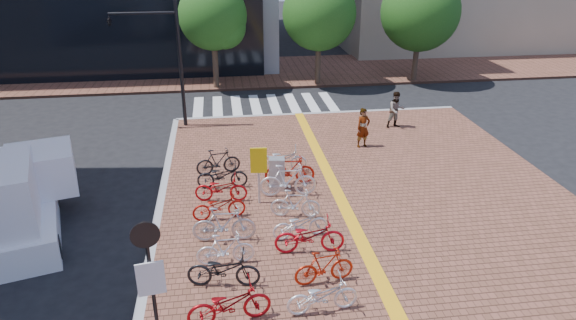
{
  "coord_description": "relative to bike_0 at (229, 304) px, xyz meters",
  "views": [
    {
      "loc": [
        -1.83,
        -11.97,
        8.31
      ],
      "look_at": [
        0.33,
        3.81,
        1.3
      ],
      "focal_mm": 32.0,
      "sensor_mm": 36.0,
      "label": 1
    }
  ],
  "objects": [
    {
      "name": "bike_8",
      "position": [
        2.16,
        0.07,
        -0.06
      ],
      "size": [
        1.77,
        0.75,
        0.9
      ],
      "primitive_type": "imported",
      "rotation": [
        0.0,
        0.0,
        1.66
      ],
      "color": "white",
      "rests_on": "sidewalk"
    },
    {
      "name": "bike_15",
      "position": [
        2.23,
        8.02,
        -0.03
      ],
      "size": [
        1.9,
        0.89,
        0.96
      ],
      "primitive_type": "imported",
      "rotation": [
        0.0,
        0.0,
        1.43
      ],
      "color": "silver",
      "rests_on": "sidewalk"
    },
    {
      "name": "box_truck",
      "position": [
        -5.95,
        4.66,
        0.6
      ],
      "size": [
        3.17,
        4.97,
        2.67
      ],
      "color": "white",
      "rests_on": "ground"
    },
    {
      "name": "pedestrian_a",
      "position": [
        5.85,
        9.95,
        0.33
      ],
      "size": [
        0.69,
        0.55,
        1.67
      ],
      "primitive_type": "imported",
      "rotation": [
        0.0,
        0.0,
        0.27
      ],
      "color": "gray",
      "rests_on": "sidewalk"
    },
    {
      "name": "bike_6",
      "position": [
        -0.03,
        6.92,
        -0.05
      ],
      "size": [
        1.77,
        0.66,
        0.92
      ],
      "primitive_type": "imported",
      "rotation": [
        0.0,
        0.0,
        1.55
      ],
      "color": "black",
      "rests_on": "sidewalk"
    },
    {
      "name": "bike_2",
      "position": [
        -0.03,
        2.29,
        -0.04
      ],
      "size": [
        1.58,
        0.5,
        0.94
      ],
      "primitive_type": "imported",
      "rotation": [
        0.0,
        0.0,
        1.61
      ],
      "color": "white",
      "rests_on": "sidewalk"
    },
    {
      "name": "pedestrian_b",
      "position": [
        7.98,
        12.05,
        0.33
      ],
      "size": [
        0.89,
        0.73,
        1.68
      ],
      "primitive_type": "imported",
      "rotation": [
        0.0,
        0.0,
        0.12
      ],
      "color": "#505765",
      "rests_on": "sidewalk"
    },
    {
      "name": "bike_11",
      "position": [
        2.16,
        3.36,
        -0.07
      ],
      "size": [
        1.74,
        0.84,
        0.87
      ],
      "primitive_type": "imported",
      "rotation": [
        0.0,
        0.0,
        1.73
      ],
      "color": "silver",
      "rests_on": "sidewalk"
    },
    {
      "name": "bike_0",
      "position": [
        0.0,
        0.0,
        0.0
      ],
      "size": [
        2.01,
        0.96,
        1.02
      ],
      "primitive_type": "imported",
      "rotation": [
        0.0,
        0.0,
        1.72
      ],
      "color": "#9F0B11",
      "rests_on": "sidewalk"
    },
    {
      "name": "bike_4",
      "position": [
        -0.17,
        4.76,
        -0.07
      ],
      "size": [
        1.73,
        0.82,
        0.87
      ],
      "primitive_type": "imported",
      "rotation": [
        0.0,
        0.0,
        1.72
      ],
      "color": "#AC130C",
      "rests_on": "sidewalk"
    },
    {
      "name": "crosswalk",
      "position": [
        2.39,
        16.58,
        -0.65
      ],
      "size": [
        7.5,
        4.0,
        0.01
      ],
      "color": "silver",
      "rests_on": "ground"
    },
    {
      "name": "far_sidewalk",
      "position": [
        1.89,
        23.58,
        -0.58
      ],
      "size": [
        70.0,
        8.0,
        0.15
      ],
      "primitive_type": "cube",
      "color": "brown",
      "rests_on": "ground"
    },
    {
      "name": "bike_13",
      "position": [
        2.16,
        5.98,
        0.07
      ],
      "size": [
        1.95,
        0.64,
        1.16
      ],
      "primitive_type": "imported",
      "rotation": [
        0.0,
        0.0,
        1.52
      ],
      "color": "white",
      "rests_on": "sidewalk"
    },
    {
      "name": "bike_10",
      "position": [
        2.3,
        2.56,
        0.01
      ],
      "size": [
        1.99,
        0.79,
        1.03
      ],
      "primitive_type": "imported",
      "rotation": [
        0.0,
        0.0,
        1.51
      ],
      "color": "#B80D19",
      "rests_on": "sidewalk"
    },
    {
      "name": "bike_3",
      "position": [
        -0.04,
        3.46,
        0.04
      ],
      "size": [
        1.85,
        0.61,
        1.1
      ],
      "primitive_type": "imported",
      "rotation": [
        0.0,
        0.0,
        1.52
      ],
      "color": "#B3B3B8",
      "rests_on": "sidewalk"
    },
    {
      "name": "bike_7",
      "position": [
        -0.15,
        8.07,
        -0.01
      ],
      "size": [
        1.7,
        0.75,
        0.99
      ],
      "primitive_type": "imported",
      "rotation": [
        0.0,
        0.0,
        1.75
      ],
      "color": "black",
      "rests_on": "sidewalk"
    },
    {
      "name": "yellow_sign",
      "position": [
        1.15,
        5.58,
        0.87
      ],
      "size": [
        0.54,
        0.14,
        1.99
      ],
      "color": "#B7B7BC",
      "rests_on": "sidewalk"
    },
    {
      "name": "bike_1",
      "position": [
        -0.1,
        1.36,
        -0.02
      ],
      "size": [
        1.92,
        0.91,
        0.97
      ],
      "primitive_type": "imported",
      "rotation": [
        0.0,
        0.0,
        1.42
      ],
      "color": "black",
      "rests_on": "sidewalk"
    },
    {
      "name": "ground",
      "position": [
        1.89,
        2.58,
        -0.66
      ],
      "size": [
        120.0,
        120.0,
        0.0
      ],
      "primitive_type": "plane",
      "color": "black",
      "rests_on": "ground"
    },
    {
      "name": "bike_14",
      "position": [
        2.35,
        6.89,
        0.03
      ],
      "size": [
        1.81,
        0.6,
        1.07
      ],
      "primitive_type": "imported",
      "rotation": [
        0.0,
        0.0,
        1.52
      ],
      "color": "#A1170B",
      "rests_on": "sidewalk"
    },
    {
      "name": "utility_box",
      "position": [
        1.85,
        6.51,
        0.08
      ],
      "size": [
        0.58,
        0.45,
        1.18
      ],
      "primitive_type": "cube",
      "rotation": [
        0.0,
        0.0,
        -0.12
      ],
      "color": "#B1B1B6",
      "rests_on": "sidewalk"
    },
    {
      "name": "bike_12",
      "position": [
        2.2,
        4.53,
        -0.03
      ],
      "size": [
        1.63,
        0.74,
        0.95
      ],
      "primitive_type": "imported",
      "rotation": [
        0.0,
        0.0,
        1.38
      ],
      "color": "silver",
      "rests_on": "sidewalk"
    },
    {
      "name": "notice_sign",
      "position": [
        -1.53,
        -0.58,
        1.46
      ],
      "size": [
        0.58,
        0.18,
        3.12
      ],
      "color": "black",
      "rests_on": "sidewalk"
    },
    {
      "name": "street_trees",
      "position": [
        6.93,
        20.03,
        3.44
      ],
      "size": [
        16.2,
        4.6,
        6.35
      ],
      "color": "#38281E",
      "rests_on": "far_sidewalk"
    },
    {
      "name": "kerb_north",
      "position": [
        4.89,
        14.58,
        -0.58
      ],
      "size": [
        14.0,
        0.25,
        0.15
      ],
      "primitive_type": "cube",
      "color": "gray",
      "rests_on": "ground"
    },
    {
      "name": "traffic_light_pole",
      "position": [
        -2.91,
        13.64,
        3.38
      ],
      "size": [
        3.02,
        1.17,
        5.63
      ],
      "color": "black",
      "rests_on": "sidewalk"
    },
    {
      "name": "bike_9",
      "position": [
        2.42,
        1.15,
        -0.03
      ],
      "size": [
        1.62,
        0.66,
        0.95
      ],
      "primitive_type": "imported",
      "rotation": [
        0.0,
        0.0,
        1.71
      ],
      "color": "#AD210C",
      "rests_on": "sidewalk"
    },
    {
      "name": "bike_5",
      "position": [
        -0.09,
        5.94,
        -0.05
      ],
      "size": [
        1.8,
        0.82,
        0.91
      ],
      "primitive_type": "imported",
      "rotation": [
        0.0,
        0.0,
        1.45
      ],
      "color": "#BA0D12",
      "rests_on": "sidewalk"
    }
  ]
}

